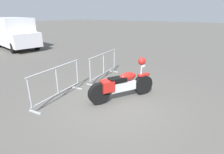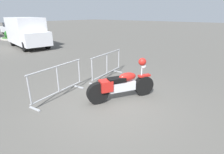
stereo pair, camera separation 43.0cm
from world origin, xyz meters
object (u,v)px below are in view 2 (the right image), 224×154
at_px(crowd_barrier_far, 107,65).
at_px(delivery_van, 27,31).
at_px(motorcycle, 122,85).
at_px(parked_car_white, 13,29).
at_px(crowd_barrier_near, 58,81).

height_order(crowd_barrier_far, delivery_van, delivery_van).
xyz_separation_m(motorcycle, parked_car_white, (5.97, 21.98, 0.28)).
relative_size(crowd_barrier_near, crowd_barrier_far, 1.00).
relative_size(motorcycle, crowd_barrier_far, 0.99).
bearing_deg(motorcycle, crowd_barrier_far, 82.89).
relative_size(delivery_van, parked_car_white, 1.14).
bearing_deg(delivery_van, parked_car_white, 172.06).
distance_m(crowd_barrier_far, parked_car_white, 20.88).
bearing_deg(parked_car_white, crowd_barrier_near, 165.98).
bearing_deg(motorcycle, delivery_van, 105.52).
relative_size(motorcycle, delivery_van, 0.40).
relative_size(crowd_barrier_far, parked_car_white, 0.45).
relative_size(crowd_barrier_far, delivery_van, 0.40).
bearing_deg(crowd_barrier_near, delivery_van, 68.26).
bearing_deg(crowd_barrier_far, parked_car_white, 76.78).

